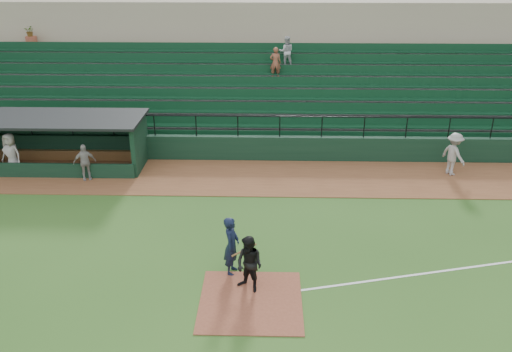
{
  "coord_description": "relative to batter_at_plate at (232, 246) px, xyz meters",
  "views": [
    {
      "loc": [
        0.48,
        -13.62,
        9.58
      ],
      "look_at": [
        0.0,
        5.0,
        1.4
      ],
      "focal_mm": 36.84,
      "sensor_mm": 36.0,
      "label": 1
    }
  ],
  "objects": [
    {
      "name": "dugout",
      "position": [
        -9.1,
        9.05,
        0.35
      ],
      "size": [
        8.9,
        3.2,
        2.42
      ],
      "color": "black",
      "rests_on": "ground"
    },
    {
      "name": "runner",
      "position": [
        9.45,
        8.07,
        0.03
      ],
      "size": [
        1.23,
        1.46,
        1.96
      ],
      "primitive_type": "imported",
      "rotation": [
        0.0,
        0.0,
        2.05
      ],
      "color": "#9D9893",
      "rests_on": "warning_track"
    },
    {
      "name": "foul_line",
      "position": [
        8.65,
        0.69,
        -0.98
      ],
      "size": [
        17.49,
        4.44,
        0.01
      ],
      "primitive_type": "cube",
      "rotation": [
        0.0,
        0.0,
        0.24
      ],
      "color": "white",
      "rests_on": "ground"
    },
    {
      "name": "warning_track",
      "position": [
        0.65,
        7.49,
        -0.97
      ],
      "size": [
        40.0,
        4.0,
        0.03
      ],
      "primitive_type": "cube",
      "color": "brown",
      "rests_on": "ground"
    },
    {
      "name": "dugout_player_a",
      "position": [
        -6.98,
        7.06,
        -0.13
      ],
      "size": [
        1.05,
        0.78,
        1.65
      ],
      "primitive_type": "imported",
      "rotation": [
        0.0,
        0.0,
        0.44
      ],
      "color": "#A5A09A",
      "rests_on": "warning_track"
    },
    {
      "name": "ground",
      "position": [
        0.65,
        -0.51,
        -0.98
      ],
      "size": [
        90.0,
        90.0,
        0.0
      ],
      "primitive_type": "plane",
      "color": "#2C551B",
      "rests_on": "ground"
    },
    {
      "name": "batter_at_plate",
      "position": [
        0.0,
        0.0,
        0.0
      ],
      "size": [
        1.09,
        0.79,
        1.96
      ],
      "color": "black",
      "rests_on": "ground"
    },
    {
      "name": "dugout_player_b",
      "position": [
        -10.44,
        7.56,
        0.03
      ],
      "size": [
        1.08,
        0.85,
        1.95
      ],
      "primitive_type": "imported",
      "rotation": [
        0.0,
        0.0,
        -0.26
      ],
      "color": "#A6A19C",
      "rests_on": "warning_track"
    },
    {
      "name": "umpire",
      "position": [
        0.59,
        -0.93,
        -0.07
      ],
      "size": [
        1.12,
        1.07,
        1.81
      ],
      "primitive_type": "imported",
      "rotation": [
        0.0,
        0.0,
        -0.62
      ],
      "color": "black",
      "rests_on": "ground"
    },
    {
      "name": "stadium_structure",
      "position": [
        0.65,
        15.95,
        1.32
      ],
      "size": [
        38.0,
        13.08,
        6.4
      ],
      "color": "black",
      "rests_on": "ground"
    },
    {
      "name": "home_plate_dirt",
      "position": [
        0.65,
        -1.51,
        -0.97
      ],
      "size": [
        3.0,
        3.0,
        0.03
      ],
      "primitive_type": "cube",
      "color": "brown",
      "rests_on": "ground"
    }
  ]
}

